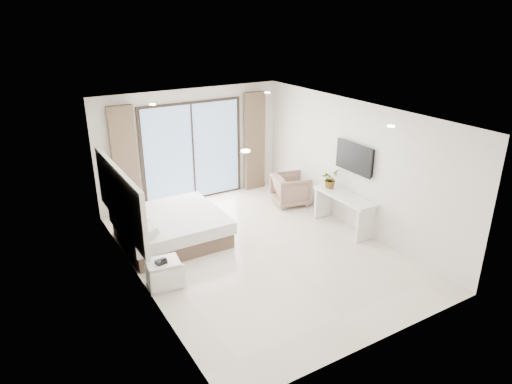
% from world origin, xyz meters
% --- Properties ---
extents(ground, '(6.20, 6.20, 0.00)m').
position_xyz_m(ground, '(0.00, 0.00, 0.00)').
color(ground, beige).
rests_on(ground, ground).
extents(room_shell, '(4.62, 6.22, 2.72)m').
position_xyz_m(room_shell, '(-0.20, 0.88, 1.58)').
color(room_shell, silver).
rests_on(room_shell, ground).
extents(bed, '(1.98, 1.89, 0.69)m').
position_xyz_m(bed, '(-1.32, 1.26, 0.29)').
color(bed, brown).
rests_on(bed, ground).
extents(nightstand, '(0.59, 0.51, 0.49)m').
position_xyz_m(nightstand, '(-2.02, -0.25, 0.25)').
color(nightstand, silver).
rests_on(nightstand, ground).
extents(phone, '(0.19, 0.16, 0.06)m').
position_xyz_m(phone, '(-2.06, -0.30, 0.52)').
color(phone, black).
rests_on(phone, nightstand).
extents(console_desk, '(0.47, 1.49, 0.77)m').
position_xyz_m(console_desk, '(2.04, -0.07, 0.56)').
color(console_desk, silver).
rests_on(console_desk, ground).
extents(plant, '(0.50, 0.52, 0.32)m').
position_xyz_m(plant, '(2.04, 0.42, 0.93)').
color(plant, '#33662D').
rests_on(plant, console_desk).
extents(armchair, '(0.90, 0.94, 0.81)m').
position_xyz_m(armchair, '(1.85, 1.59, 0.40)').
color(armchair, '#977563').
rests_on(armchair, ground).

